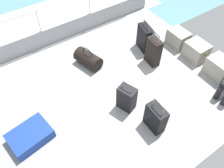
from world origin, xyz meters
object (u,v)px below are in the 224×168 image
Objects in this scene: cargo_crate_1 at (196,51)px; suitcase_4 at (153,52)px; suitcase_3 at (155,118)px; suitcase_0 at (127,98)px; cargo_crate_0 at (178,38)px; suitcase_1 at (30,136)px; suitcase_2 at (145,38)px; duffel_bag at (88,59)px; cargo_crate_2 at (219,67)px.

suitcase_4 reaches higher than cargo_crate_1.
suitcase_3 is 0.87× the size of suitcase_4.
cargo_crate_1 is 2.28m from suitcase_0.
cargo_crate_0 is 0.76× the size of suitcase_0.
suitcase_3 is (0.90, -2.09, 0.08)m from cargo_crate_1.
suitcase_4 is at bearing 95.37° from suitcase_1.
suitcase_0 is 1.92m from suitcase_1.
suitcase_4 reaches higher than cargo_crate_0.
suitcase_2 is 2.26m from suitcase_3.
suitcase_4 is at bearing 118.54° from suitcase_0.
suitcase_4 is at bearing -81.36° from cargo_crate_0.
duffel_bag reaches higher than cargo_crate_0.
cargo_crate_1 is at bearing 65.70° from suitcase_4.
cargo_crate_1 is 0.64× the size of suitcase_4.
suitcase_1 is at bearing -92.12° from cargo_crate_1.
cargo_crate_1 is 0.67m from cargo_crate_2.
cargo_crate_1 is at bearing 179.30° from cargo_crate_2.
suitcase_3 is at bearing 62.67° from suitcase_1.
suitcase_1 is 0.96× the size of suitcase_4.
suitcase_3 is 1.74m from suitcase_4.
cargo_crate_2 is at bearing 26.34° from suitcase_2.
suitcase_0 is 0.88× the size of suitcase_1.
suitcase_4 is (-1.35, 1.10, 0.06)m from suitcase_3.
duffel_bag is at bearing -118.31° from cargo_crate_1.
suitcase_3 is at bearing -54.24° from cargo_crate_0.
suitcase_0 is at bearing -83.87° from cargo_crate_1.
suitcase_1 is (-0.40, -1.87, -0.18)m from suitcase_0.
cargo_crate_0 is 0.76× the size of duffel_bag.
cargo_crate_0 is at bearing 98.64° from suitcase_4.
cargo_crate_1 is at bearing 87.88° from suitcase_1.
suitcase_0 reaches higher than cargo_crate_0.
duffel_bag is (-1.90, -2.27, -0.03)m from cargo_crate_2.
suitcase_0 is at bearing 78.02° from suitcase_1.
cargo_crate_0 is 0.96× the size of cargo_crate_2.
suitcase_2 is 1.49m from duffel_bag.
suitcase_2 is at bearing 79.74° from duffel_bag.
suitcase_4 is at bearing -18.46° from suitcase_2.
suitcase_3 reaches higher than duffel_bag.
suitcase_0 is at bearing -165.55° from suitcase_3.
cargo_crate_2 is 2.97m from duffel_bag.
suitcase_0 is at bearing -69.51° from cargo_crate_0.
suitcase_1 is 2.14m from duffel_bag.
suitcase_4 reaches higher than suitcase_3.
suitcase_0 is (0.24, -2.26, 0.08)m from cargo_crate_1.
cargo_crate_2 is 0.70× the size of suitcase_1.
cargo_crate_1 is 0.72× the size of suitcase_2.
suitcase_1 is at bearing -101.36° from cargo_crate_2.
suitcase_1 is (0.44, -4.11, -0.10)m from cargo_crate_0.
cargo_crate_1 is at bearing 61.69° from duffel_bag.
duffel_bag is at bearing -100.26° from suitcase_2.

